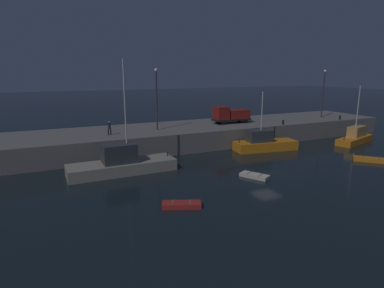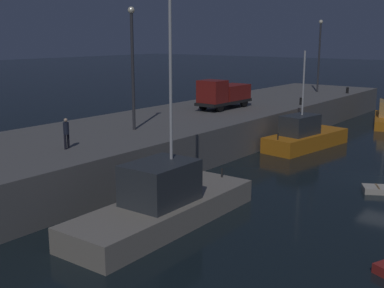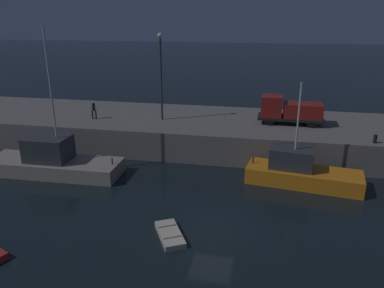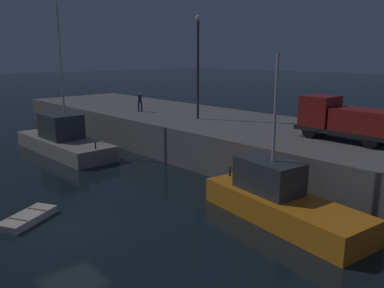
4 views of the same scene
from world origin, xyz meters
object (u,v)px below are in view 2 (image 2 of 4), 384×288
fishing_boat_blue (305,136)px  lamp_post_east (319,50)px  bollard_central (301,101)px  utility_truck (223,94)px  lamp_post_west (132,59)px  dockworker (66,131)px  fishing_trawler_red (163,204)px  bollard_west (347,90)px

fishing_boat_blue → lamp_post_east: (16.43, 6.22, 6.20)m
bollard_central → utility_truck: bearing=146.4°
lamp_post_west → bollard_central: lamp_post_west is taller
bollard_central → lamp_post_east: bearing=16.3°
fishing_boat_blue → lamp_post_east: size_ratio=1.10×
utility_truck → dockworker: (-18.07, -1.80, -0.30)m
lamp_post_east → bollard_central: 12.01m
fishing_trawler_red → utility_truck: bearing=26.2°
fishing_trawler_red → lamp_post_east: 36.94m
bollard_west → fishing_trawler_red: bearing=-172.4°
bollard_west → fishing_boat_blue: bearing=-169.8°
lamp_post_west → dockworker: (-6.41, -1.06, -3.65)m
lamp_post_east → lamp_post_west: bearing=179.4°
fishing_boat_blue → dockworker: 19.74m
fishing_boat_blue → bollard_west: (17.20, 3.10, 1.96)m
fishing_trawler_red → lamp_post_west: fishing_trawler_red is taller
lamp_post_east → bollard_central: bearing=-163.7°
fishing_trawler_red → lamp_post_west: size_ratio=1.43×
bollard_west → bollard_central: bollard_central is taller
fishing_trawler_red → dockworker: fishing_trawler_red is taller
lamp_post_west → lamp_post_east: lamp_post_west is taller
utility_truck → bollard_west: (17.91, -4.18, -0.95)m
dockworker → bollard_west: dockworker is taller
bollard_central → lamp_post_west: bearing=169.1°
dockworker → lamp_post_west: bearing=9.4°
lamp_post_east → bollard_central: size_ratio=12.04×
fishing_trawler_red → bollard_central: (24.75, 4.83, 1.90)m
lamp_post_east → fishing_boat_blue: bearing=-159.3°
bollard_west → bollard_central: bearing=-179.8°
fishing_trawler_red → lamp_post_east: (35.54, 7.98, 6.13)m
fishing_trawler_red → dockworker: size_ratio=6.62×
dockworker → bollard_central: dockworker is taller
utility_truck → dockworker: utility_truck is taller
lamp_post_west → fishing_boat_blue: bearing=-27.9°
dockworker → bollard_central: bearing=-5.6°
fishing_boat_blue → bollard_central: fishing_boat_blue is taller
fishing_boat_blue → lamp_post_west: size_ratio=1.08×
utility_truck → lamp_post_west: bearing=-176.4°
lamp_post_east → dockworker: lamp_post_east is taller
fishing_boat_blue → lamp_post_west: lamp_post_west is taller
utility_truck → bollard_central: 7.68m
fishing_trawler_red → bollard_west: (36.31, 4.86, 1.89)m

